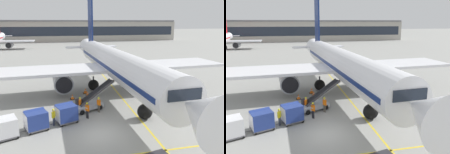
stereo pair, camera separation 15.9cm
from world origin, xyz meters
TOP-DOWN VIEW (x-y plane):
  - ground_plane at (0.00, 0.00)m, footprint 600.00×600.00m
  - parked_airplane at (4.40, 12.89)m, footprint 33.25×43.42m
  - belt_loader at (-0.19, 6.07)m, footprint 5.29×3.35m
  - baggage_cart_lead at (-2.89, 3.23)m, footprint 2.82×2.23m
  - baggage_cart_second at (-5.65, 2.15)m, footprint 2.82×2.23m
  - baggage_cart_third at (-8.10, 1.13)m, footprint 2.82×2.23m
  - ground_crew_by_loader at (-4.08, 2.71)m, footprint 0.36×0.54m
  - ground_crew_by_carts at (0.71, 5.09)m, footprint 0.41×0.48m
  - ground_crew_marshaller at (-0.72, 3.72)m, footprint 0.42×0.48m
  - ground_crew_wingwalker at (-1.29, 5.61)m, footprint 0.34×0.55m
  - safety_cone_engine_keepout at (0.02, 12.35)m, footprint 0.67×0.67m
  - safety_cone_wingtip at (0.21, 11.25)m, footprint 0.53×0.53m
  - safety_cone_nose_mark at (-1.90, 10.18)m, footprint 0.58×0.58m
  - apron_guidance_line_lead_in at (4.51, 12.15)m, footprint 0.20×110.00m
  - apron_guidance_line_stop_bar at (4.44, -3.75)m, footprint 12.00×0.20m
  - terminal_building at (-0.19, 109.99)m, footprint 119.46×20.07m

SIDE VIEW (x-z plane):
  - ground_plane at x=0.00m, z-range 0.00..0.00m
  - apron_guidance_line_lead_in at x=4.51m, z-range 0.00..0.01m
  - apron_guidance_line_stop_bar at x=4.44m, z-range 0.00..0.01m
  - safety_cone_wingtip at x=0.21m, z-range -0.01..0.60m
  - safety_cone_nose_mark at x=-1.90m, z-range -0.01..0.65m
  - safety_cone_engine_keepout at x=0.02m, z-range -0.01..0.74m
  - belt_loader at x=-0.19m, z-range -0.69..2.45m
  - ground_crew_by_loader at x=-4.08m, z-range 0.13..1.87m
  - ground_crew_by_carts at x=0.71m, z-range 0.13..1.87m
  - ground_crew_marshaller at x=-0.72m, z-range 0.13..1.87m
  - ground_crew_wingwalker at x=-1.29m, z-range 0.13..1.87m
  - baggage_cart_lead at x=-2.89m, z-range 0.04..1.96m
  - baggage_cart_second at x=-5.65m, z-range 0.04..1.96m
  - baggage_cart_third at x=-8.10m, z-range 0.04..1.96m
  - parked_airplane at x=4.40m, z-range -3.42..11.33m
  - terminal_building at x=-0.19m, z-range -0.05..10.71m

